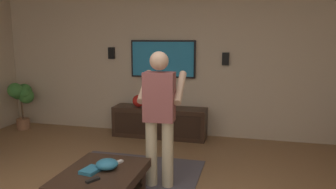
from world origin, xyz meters
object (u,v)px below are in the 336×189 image
Objects in this scene: coffee_table at (101,181)px; remote_white at (118,163)px; bowl at (107,164)px; tv at (163,59)px; potted_plant_tall at (22,97)px; vase_round at (139,101)px; wall_speaker_right at (112,53)px; media_console at (160,122)px; wall_speaker_left at (226,59)px; person_standing at (160,111)px; book at (91,170)px; remote_black at (93,180)px.

coffee_table is 6.67× the size of remote_white.
bowl is 0.18m from remote_white.
tv is 2.91m from potted_plant_tall.
wall_speaker_right is (0.30, 0.64, 0.84)m from vase_round.
wall_speaker_right reaches higher than vase_round.
vase_round is (-0.29, 0.38, -0.75)m from tv.
media_console reaches higher than remote_white.
wall_speaker_right is (2.76, 1.14, 1.05)m from bowl.
wall_speaker_left is at bearing 102.58° from media_console.
person_standing is at bearing -36.59° from bowl.
coffee_table is 4.55× the size of wall_speaker_right.
coffee_table is at bearing 141.79° from person_standing.
person_standing is 2.32m from wall_speaker_left.
tv is 2.77m from remote_white.
bowl is 0.18m from book.
media_console reaches higher than remote_black.
wall_speaker_left reaches higher than vase_round.
remote_white is at bearing 134.20° from person_standing.
wall_speaker_left is (2.76, -1.02, 0.97)m from bowl.
potted_plant_tall reaches higher than coffee_table.
wall_speaker_right is at bearing 21.25° from coffee_table.
tv is 5.52× the size of vase_round.
potted_plant_tall is 3.73m from book.
remote_white is (0.17, -0.05, -0.04)m from bowl.
book is 2.62m from vase_round.
wall_speaker_right is at bearing 32.67° from person_standing.
potted_plant_tall reaches higher than media_console.
tv is at bearing 9.73° from book.
person_standing is at bearing 164.88° from wall_speaker_left.
media_console is at bearing 9.71° from book.
wall_speaker_right is at bearing 64.83° from vase_round.
media_console is 2.83m from remote_black.
person_standing is 1.76× the size of potted_plant_tall.
vase_round reaches higher than remote_white.
coffee_table is 2.59m from media_console.
media_console is at bearing 23.64° from remote_white.
media_console is 0.55m from vase_round.
remote_black is at bearing 151.10° from person_standing.
potted_plant_tall reaches higher than book.
remote_white is at bearing 4.11° from media_console.
person_standing is 7.45× the size of wall_speaker_left.
remote_black is at bearing -138.65° from book.
person_standing is 0.86m from bowl.
bowl reaches higher than remote_white.
wall_speaker_left reaches higher than coffee_table.
potted_plant_tall is 4.24× the size of wall_speaker_left.
vase_round is at bearing -115.17° from wall_speaker_right.
wall_speaker_left is (0.25, -1.14, 1.15)m from media_console.
person_standing is 6.86× the size of bowl.
potted_plant_tall is 3.76m from bowl.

